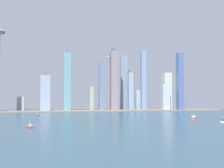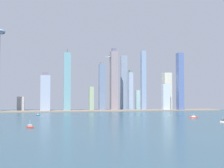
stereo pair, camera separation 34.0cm
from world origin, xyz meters
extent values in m
plane|color=#294555|center=(0.00, 0.00, 0.00)|extent=(6000.00, 6000.00, 0.00)
cube|color=#756757|center=(0.00, 519.97, 1.35)|extent=(752.08, 66.70, 2.70)
cube|color=#A49B96|center=(-207.42, 619.04, 20.70)|extent=(21.36, 22.73, 41.40)
cube|color=#89ADAE|center=(157.80, 597.65, 30.94)|extent=(25.25, 13.51, 61.88)
cube|color=slate|center=(64.03, 556.99, 88.43)|extent=(20.71, 22.95, 176.86)
cube|color=#52546D|center=(64.03, 556.99, 181.76)|extent=(12.43, 13.77, 9.79)
cube|color=#5D8D99|center=(-77.00, 540.08, 83.13)|extent=(19.39, 18.19, 166.26)
cylinder|color=#4C4C51|center=(-77.00, 540.08, 172.32)|extent=(1.60, 1.60, 12.12)
cube|color=#A7B5C3|center=(210.80, 509.86, 39.37)|extent=(22.02, 14.59, 78.74)
cube|color=slate|center=(26.54, 553.53, 68.96)|extent=(16.91, 17.84, 137.93)
cube|color=slate|center=(26.54, 553.53, 140.62)|extent=(10.14, 10.70, 5.38)
cube|color=#485C90|center=(254.47, 506.15, 85.75)|extent=(16.98, 20.44, 171.50)
cube|color=#90A582|center=(2.51, 601.02, 35.87)|extent=(13.09, 23.78, 71.73)
cube|color=#6F85A6|center=(152.13, 543.51, 89.86)|extent=(13.58, 16.21, 179.72)
cube|color=gray|center=(110.83, 619.66, 86.46)|extent=(20.18, 24.22, 172.93)
cube|color=#BBB8A6|center=(228.73, 543.79, 57.15)|extent=(23.50, 25.26, 114.29)
cube|color=#8899B3|center=(124.73, 589.71, 58.37)|extent=(13.21, 22.99, 116.74)
cube|color=#4E625D|center=(124.73, 589.71, 120.72)|extent=(7.93, 13.80, 7.96)
cube|color=#8A98AF|center=(-137.50, 532.05, 50.07)|extent=(26.50, 22.99, 100.14)
cube|color=#5D5263|center=(-137.50, 532.05, 103.95)|extent=(15.90, 13.79, 7.61)
cube|color=red|center=(139.04, 205.32, 0.95)|extent=(15.82, 13.67, 1.90)
cube|color=silver|center=(139.04, 205.32, 2.95)|extent=(7.84, 7.24, 2.10)
cylinder|color=silver|center=(139.04, 205.32, 6.35)|extent=(0.24, 0.24, 4.71)
cube|color=red|center=(-164.17, 81.91, 0.85)|extent=(10.09, 15.32, 1.70)
cube|color=#989DA9|center=(-164.17, 81.91, 3.13)|extent=(5.76, 7.24, 2.85)
cylinder|color=silver|center=(-164.17, 81.91, 7.61)|extent=(0.24, 0.24, 6.12)
cube|color=#125378|center=(-155.49, 353.49, 0.87)|extent=(7.74, 5.59, 1.73)
cube|color=silver|center=(-155.49, 353.49, 2.62)|extent=(3.70, 3.02, 1.78)
cube|color=beige|center=(133.71, 98.83, 1.18)|extent=(6.55, 7.85, 2.36)
cube|color=#393D45|center=(133.71, 98.83, 3.74)|extent=(3.48, 3.86, 2.76)
cylinder|color=silver|center=(133.71, 98.83, 7.73)|extent=(0.24, 0.24, 5.23)
cone|color=yellow|center=(123.78, 287.82, 0.88)|extent=(1.30, 1.30, 1.76)
cylinder|color=silver|center=(53.26, 565.66, 160.46)|extent=(12.48, 27.00, 2.64)
sphere|color=silver|center=(58.26, 578.68, 160.46)|extent=(2.64, 2.64, 2.64)
cube|color=silver|center=(53.26, 565.66, 161.65)|extent=(27.42, 13.35, 0.50)
cube|color=silver|center=(49.05, 554.71, 160.86)|extent=(10.04, 5.82, 0.40)
cube|color=#2D333D|center=(49.05, 554.71, 164.28)|extent=(1.35, 2.48, 5.00)
camera|label=1|loc=(-151.78, -344.95, 41.35)|focal=49.71mm
camera|label=2|loc=(-151.45, -345.03, 41.35)|focal=49.71mm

